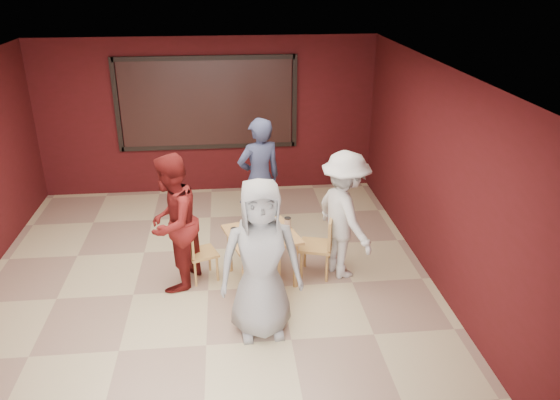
{
  "coord_description": "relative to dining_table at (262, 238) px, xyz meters",
  "views": [
    {
      "loc": [
        0.32,
        -6.12,
        3.93
      ],
      "look_at": [
        0.97,
        0.23,
        1.15
      ],
      "focal_mm": 35.0,
      "sensor_mm": 36.0,
      "label": 1
    }
  ],
  "objects": [
    {
      "name": "floor",
      "position": [
        -0.72,
        -0.23,
        -0.61
      ],
      "size": [
        7.0,
        7.0,
        0.0
      ],
      "primitive_type": "plane",
      "color": "#C7B88A",
      "rests_on": "ground"
    },
    {
      "name": "window_blinds",
      "position": [
        -0.72,
        3.22,
        1.04
      ],
      "size": [
        3.0,
        0.02,
        1.5
      ],
      "primitive_type": "cube",
      "color": "black"
    },
    {
      "name": "diner_back",
      "position": [
        0.06,
        1.29,
        0.34
      ],
      "size": [
        0.8,
        0.66,
        1.89
      ],
      "primitive_type": "imported",
      "rotation": [
        0.0,
        0.0,
        3.48
      ],
      "color": "#333A5A",
      "rests_on": "floor"
    },
    {
      "name": "diner_front",
      "position": [
        -0.08,
        -1.14,
        0.34
      ],
      "size": [
        0.95,
        0.65,
        1.89
      ],
      "primitive_type": "imported",
      "rotation": [
        0.0,
        0.0,
        0.06
      ],
      "color": "gray",
      "rests_on": "floor"
    },
    {
      "name": "chair_left",
      "position": [
        -0.86,
        0.06,
        -0.17
      ],
      "size": [
        0.48,
        0.48,
        0.78
      ],
      "color": "#B38C45",
      "rests_on": "floor"
    },
    {
      "name": "diner_left",
      "position": [
        -1.14,
        -0.03,
        0.3
      ],
      "size": [
        0.95,
        1.06,
        1.81
      ],
      "primitive_type": "imported",
      "rotation": [
        0.0,
        0.0,
        -1.92
      ],
      "color": "#601312",
      "rests_on": "floor"
    },
    {
      "name": "dining_table",
      "position": [
        0.0,
        0.0,
        0.0
      ],
      "size": [
        1.06,
        1.06,
        0.84
      ],
      "color": "tan",
      "rests_on": "floor"
    },
    {
      "name": "chair_right",
      "position": [
        0.81,
        0.02,
        -0.11
      ],
      "size": [
        0.52,
        0.52,
        0.87
      ],
      "color": "#B38C45",
      "rests_on": "floor"
    },
    {
      "name": "chair_front",
      "position": [
        -0.04,
        -0.67,
        -0.16
      ],
      "size": [
        0.46,
        0.46,
        0.8
      ],
      "color": "#B38C45",
      "rests_on": "floor"
    },
    {
      "name": "chair_back",
      "position": [
        -0.02,
        0.69,
        -0.16
      ],
      "size": [
        0.48,
        0.48,
        0.78
      ],
      "color": "#B38C45",
      "rests_on": "floor"
    },
    {
      "name": "diner_right",
      "position": [
        1.1,
        0.04,
        0.27
      ],
      "size": [
        0.99,
        1.28,
        1.75
      ],
      "primitive_type": "imported",
      "rotation": [
        0.0,
        0.0,
        1.91
      ],
      "color": "silver",
      "rests_on": "floor"
    }
  ]
}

